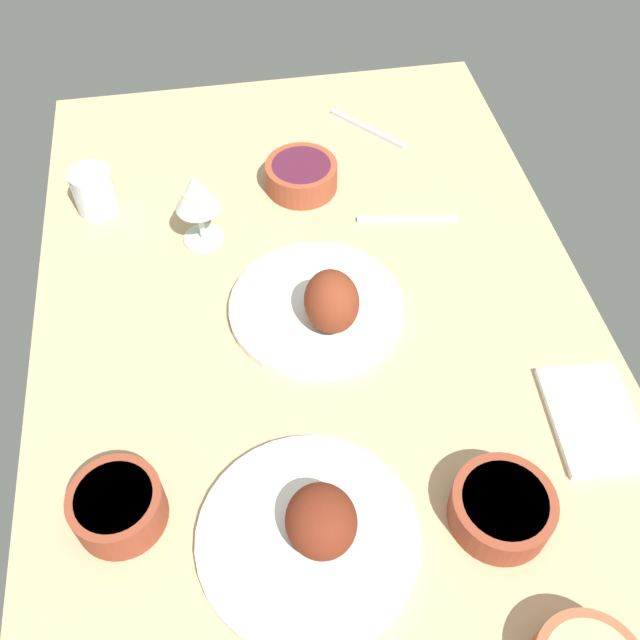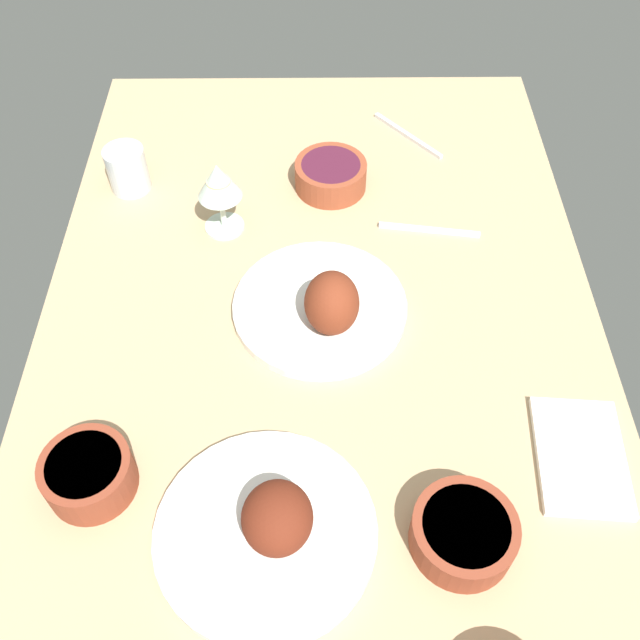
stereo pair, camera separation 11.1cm
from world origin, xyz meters
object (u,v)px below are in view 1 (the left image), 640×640
(bowl_onions, at_px, (301,175))
(wine_glass, at_px, (196,196))
(plate_center_main, at_px, (313,532))
(water_tumbler, at_px, (94,191))
(folded_napkin, at_px, (593,418))
(fork_loose, at_px, (407,219))
(bowl_cream, at_px, (502,508))
(spoon_loose, at_px, (368,129))
(plate_far_side, at_px, (323,304))
(bowl_sauce, at_px, (118,506))

(bowl_onions, distance_m, wine_glass, 0.23)
(plate_center_main, xyz_separation_m, water_tumbler, (-0.68, -0.28, 0.02))
(plate_center_main, distance_m, bowl_onions, 0.68)
(folded_napkin, bearing_deg, water_tumbler, -128.98)
(wine_glass, distance_m, water_tumbler, 0.22)
(bowl_onions, xyz_separation_m, fork_loose, (0.12, 0.17, -0.02))
(bowl_cream, height_order, wine_glass, wine_glass)
(water_tumbler, xyz_separation_m, spoon_loose, (-0.15, 0.53, -0.04))
(spoon_loose, bearing_deg, bowl_onions, 92.77)
(spoon_loose, bearing_deg, water_tumbler, 65.02)
(plate_far_side, xyz_separation_m, water_tumbler, (-0.32, -0.36, 0.01))
(bowl_cream, distance_m, folded_napkin, 0.22)
(bowl_cream, distance_m, water_tumbler, 0.87)
(bowl_onions, bearing_deg, water_tumbler, -90.25)
(wine_glass, bearing_deg, bowl_cream, 30.74)
(plate_far_side, relative_size, water_tumbler, 3.32)
(bowl_sauce, height_order, bowl_cream, bowl_sauce)
(plate_center_main, relative_size, spoon_loose, 1.56)
(water_tumbler, bearing_deg, folded_napkin, 51.02)
(water_tumbler, height_order, fork_loose, water_tumbler)
(spoon_loose, bearing_deg, folded_napkin, 153.35)
(bowl_cream, xyz_separation_m, spoon_loose, (-0.84, 0.00, -0.03))
(wine_glass, xyz_separation_m, spoon_loose, (-0.26, 0.35, -0.10))
(folded_napkin, bearing_deg, bowl_cream, -57.13)
(wine_glass, height_order, folded_napkin, wine_glass)
(plate_far_side, bearing_deg, spoon_loose, 159.56)
(plate_center_main, height_order, fork_loose, plate_center_main)
(plate_center_main, distance_m, spoon_loose, 0.86)
(spoon_loose, bearing_deg, fork_loose, 142.71)
(bowl_sauce, relative_size, folded_napkin, 0.68)
(plate_center_main, distance_m, folded_napkin, 0.44)
(wine_glass, distance_m, fork_loose, 0.38)
(wine_glass, relative_size, water_tumbler, 1.66)
(wine_glass, distance_m, spoon_loose, 0.44)
(bowl_onions, distance_m, bowl_sauce, 0.69)
(plate_center_main, bearing_deg, water_tumbler, -157.27)
(plate_far_side, bearing_deg, bowl_onions, 177.35)
(bowl_cream, distance_m, fork_loose, 0.57)
(water_tumbler, distance_m, folded_napkin, 0.91)
(bowl_onions, height_order, bowl_cream, bowl_cream)
(plate_center_main, bearing_deg, bowl_sauce, -106.59)
(bowl_sauce, relative_size, spoon_loose, 0.65)
(plate_far_side, relative_size, bowl_onions, 2.11)
(bowl_sauce, height_order, folded_napkin, bowl_sauce)
(wine_glass, bearing_deg, bowl_sauce, -15.63)
(bowl_onions, xyz_separation_m, spoon_loose, (-0.15, 0.16, -0.02))
(plate_far_side, distance_m, wine_glass, 0.28)
(water_tumbler, relative_size, fork_loose, 0.47)
(water_tumbler, bearing_deg, plate_far_side, 48.59)
(folded_napkin, height_order, fork_loose, folded_napkin)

